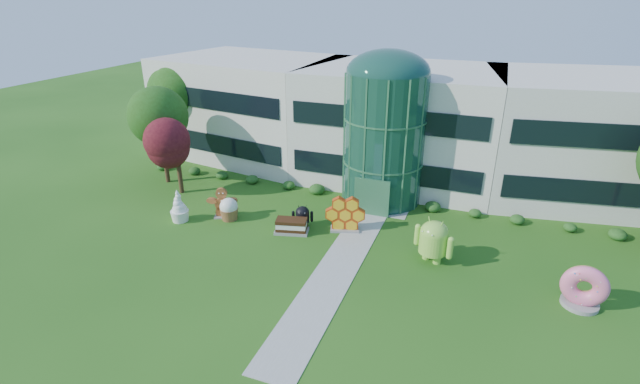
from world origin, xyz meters
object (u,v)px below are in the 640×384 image
at_px(donut, 584,286).
at_px(gingerbread, 222,202).
at_px(android_green, 434,238).
at_px(android_black, 302,215).

bearing_deg(donut, gingerbread, -179.39).
xyz_separation_m(android_green, donut, (7.92, -1.66, -0.35)).
bearing_deg(android_green, donut, 12.97).
height_order(android_green, android_black, android_green).
height_order(android_green, donut, android_green).
relative_size(android_green, gingerbread, 1.26).
bearing_deg(android_green, android_black, -163.72).
bearing_deg(android_black, donut, -29.43).
distance_m(android_green, donut, 8.10).
bearing_deg(gingerbread, android_black, -14.84).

